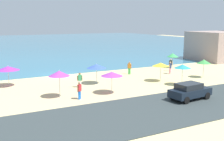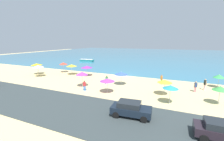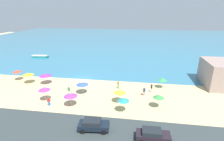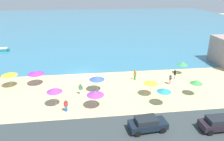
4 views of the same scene
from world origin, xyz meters
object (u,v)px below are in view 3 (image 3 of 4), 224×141
Objects in this scene: beach_umbrella_0 at (162,79)px; bather_0 at (144,91)px; beach_umbrella_6 at (28,74)px; beach_umbrella_7 at (45,75)px; bather_2 at (69,90)px; parked_car_2 at (153,135)px; bather_3 at (152,87)px; beach_umbrella_2 at (82,84)px; beach_umbrella_9 at (120,92)px; beach_umbrella_1 at (17,71)px; parked_car_0 at (93,125)px; skiff_nearshore at (40,56)px; bather_4 at (118,84)px; beach_umbrella_3 at (71,95)px; bather_1 at (49,101)px; beach_umbrella_8 at (123,100)px; beach_umbrella_4 at (159,96)px; beach_umbrella_10 at (44,89)px.

beach_umbrella_0 reaches higher than bather_0.
beach_umbrella_6 reaches higher than beach_umbrella_7.
bather_2 is 17.65m from parked_car_2.
bather_3 is (15.16, 3.28, 0.10)m from bather_2.
bather_2 is 0.91× the size of bather_3.
beach_umbrella_7 is (-9.06, 3.30, -0.00)m from beach_umbrella_2.
beach_umbrella_2 is 1.39× the size of bather_0.
beach_umbrella_2 is 1.01× the size of beach_umbrella_9.
parked_car_0 is (20.86, -14.25, -1.33)m from beach_umbrella_1.
bather_0 is at bearing -133.43° from beach_umbrella_0.
beach_umbrella_2 is at bearing -46.66° from skiff_nearshore.
bather_4 is at bearing -170.19° from beach_umbrella_0.
beach_umbrella_2 is 1.43× the size of bather_2.
beach_umbrella_7 is 17.26m from beach_umbrella_9.
bather_1 is at bearing -172.25° from beach_umbrella_3.
bather_4 reaches higher than bather_2.
parked_car_0 is (-3.44, -4.86, -1.29)m from beach_umbrella_8.
beach_umbrella_7 is (-22.53, 6.39, -0.01)m from beach_umbrella_4.
bather_4 is (-0.89, 5.58, -1.08)m from beach_umbrella_9.
beach_umbrella_8 is at bearing -21.39° from beach_umbrella_6.
beach_umbrella_4 is 0.59× the size of parked_car_2.
beach_umbrella_10 is at bearing -150.00° from bather_4.
beach_umbrella_6 is at bearing 148.30° from beach_umbrella_3.
beach_umbrella_10 is at bearing -157.87° from beach_umbrella_0.
beach_umbrella_1 is 32.14m from parked_car_2.
beach_umbrella_0 is 22.12m from beach_umbrella_10.
beach_umbrella_6 is (-12.35, 7.63, 0.15)m from beach_umbrella_3.
beach_umbrella_4 is 0.90× the size of beach_umbrella_10.
beach_umbrella_0 is 0.98× the size of beach_umbrella_2.
beach_umbrella_0 is 0.96× the size of beach_umbrella_6.
beach_umbrella_8 is 12.24m from bather_1.
skiff_nearshore is (-29.24, 25.70, -1.63)m from beach_umbrella_9.
parked_car_0 is at bearing -97.34° from bather_4.
beach_umbrella_8 reaches higher than parked_car_2.
beach_umbrella_7 is 0.60× the size of parked_car_0.
beach_umbrella_2 reaches higher than bather_3.
bather_1 is at bearing 160.29° from parked_car_2.
beach_umbrella_1 is at bearing 151.89° from parked_car_2.
beach_umbrella_3 is 0.94× the size of beach_umbrella_6.
bather_2 is 9.58m from bather_4.
beach_umbrella_8 reaches higher than bather_3.
beach_umbrella_2 is 0.94× the size of beach_umbrella_7.
beach_umbrella_2 is 0.96× the size of beach_umbrella_8.
parked_car_2 is (28.33, -15.13, -1.34)m from beach_umbrella_1.
beach_umbrella_10 reaches higher than bather_2.
beach_umbrella_2 reaches higher than bather_0.
beach_umbrella_6 reaches higher than parked_car_2.
beach_umbrella_7 reaches higher than bather_0.
bather_2 is at bearing -173.01° from bather_0.
beach_umbrella_8 reaches higher than bather_0.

